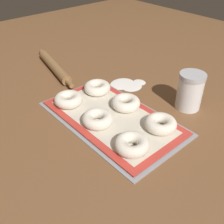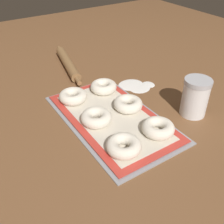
{
  "view_description": "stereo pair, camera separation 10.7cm",
  "coord_description": "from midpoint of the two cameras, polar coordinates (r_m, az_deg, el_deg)",
  "views": [
    {
      "loc": [
        0.57,
        -0.48,
        0.55
      ],
      "look_at": [
        0.01,
        0.01,
        0.03
      ],
      "focal_mm": 42.0,
      "sensor_mm": 36.0,
      "label": 1
    },
    {
      "loc": [
        0.63,
        -0.39,
        0.55
      ],
      "look_at": [
        0.01,
        0.01,
        0.03
      ],
      "focal_mm": 42.0,
      "sensor_mm": 36.0,
      "label": 2
    }
  ],
  "objects": [
    {
      "name": "bagel_back_left",
      "position": [
        1.05,
        -6.16,
        5.2
      ],
      "size": [
        0.11,
        0.11,
        0.04
      ],
      "color": "silver",
      "rests_on": "baking_mat"
    },
    {
      "name": "flour_patch_side",
      "position": [
        1.13,
        -0.44,
        6.13
      ],
      "size": [
        0.1,
        0.11,
        0.0
      ],
      "color": "white",
      "rests_on": "ground_plane"
    },
    {
      "name": "baking_tray",
      "position": [
        0.92,
        -3.33,
        -1.45
      ],
      "size": [
        0.51,
        0.3,
        0.01
      ],
      "color": "#93969B",
      "rests_on": "ground_plane"
    },
    {
      "name": "ground_plane",
      "position": [
        0.92,
        -4.36,
        -1.67
      ],
      "size": [
        2.8,
        2.8,
        0.0
      ],
      "primitive_type": "plane",
      "color": "brown"
    },
    {
      "name": "flour_patch_far",
      "position": [
        1.11,
        1.67,
        5.46
      ],
      "size": [
        0.07,
        0.09,
        0.0
      ],
      "color": "white",
      "rests_on": "ground_plane"
    },
    {
      "name": "flour_canister",
      "position": [
        0.97,
        13.64,
        4.36
      ],
      "size": [
        0.09,
        0.09,
        0.14
      ],
      "color": "white",
      "rests_on": "ground_plane"
    },
    {
      "name": "flour_patch_near",
      "position": [
        1.15,
        3.35,
        6.45
      ],
      "size": [
        0.06,
        0.05,
        0.0
      ],
      "color": "white",
      "rests_on": "ground_plane"
    },
    {
      "name": "bagel_front_right",
      "position": [
        0.78,
        0.4,
        -7.25
      ],
      "size": [
        0.11,
        0.11,
        0.04
      ],
      "color": "silver",
      "rests_on": "baking_mat"
    },
    {
      "name": "bagel_front_center",
      "position": [
        0.88,
        -6.65,
        -1.66
      ],
      "size": [
        0.11,
        0.11,
        0.04
      ],
      "color": "silver",
      "rests_on": "baking_mat"
    },
    {
      "name": "bagel_back_center",
      "position": [
        0.95,
        -0.03,
        1.78
      ],
      "size": [
        0.11,
        0.11,
        0.04
      ],
      "color": "silver",
      "rests_on": "baking_mat"
    },
    {
      "name": "bagel_back_right",
      "position": [
        0.86,
        7.03,
        -2.72
      ],
      "size": [
        0.11,
        0.11,
        0.04
      ],
      "color": "silver",
      "rests_on": "baking_mat"
    },
    {
      "name": "rolling_pin",
      "position": [
        1.28,
        -14.82,
        9.47
      ],
      "size": [
        0.42,
        0.11,
        0.04
      ],
      "color": "olive",
      "rests_on": "ground_plane"
    },
    {
      "name": "bagel_front_left",
      "position": [
        1.0,
        -12.5,
        2.57
      ],
      "size": [
        0.11,
        0.11,
        0.04
      ],
      "color": "silver",
      "rests_on": "baking_mat"
    },
    {
      "name": "baking_mat",
      "position": [
        0.92,
        -3.34,
        -1.18
      ],
      "size": [
        0.49,
        0.27,
        0.0
      ],
      "color": "red",
      "rests_on": "baking_tray"
    }
  ]
}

